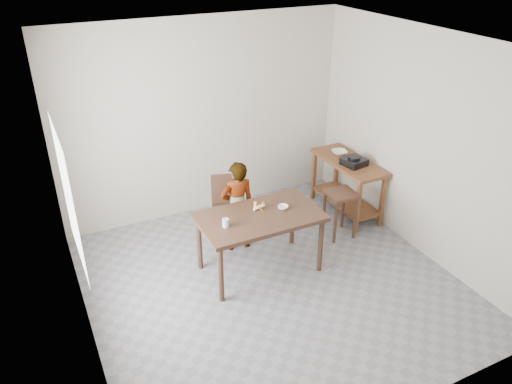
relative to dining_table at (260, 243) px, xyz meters
name	(u,v)px	position (x,y,z in m)	size (l,w,h in m)	color
floor	(271,284)	(0.00, -0.30, -0.40)	(4.00, 4.00, 0.04)	slate
ceiling	(276,42)	(0.00, -0.30, 2.35)	(4.00, 4.00, 0.04)	white
wall_back	(203,119)	(0.00, 1.72, 0.98)	(4.00, 0.04, 2.70)	beige
wall_front	(406,292)	(0.00, -2.32, 0.98)	(4.00, 0.04, 2.70)	beige
wall_left	(69,224)	(-2.02, -0.30, 0.98)	(0.04, 4.00, 2.70)	beige
wall_right	(423,145)	(2.02, -0.30, 0.98)	(0.04, 4.00, 2.70)	beige
window_pane	(68,198)	(-1.97, -0.10, 1.12)	(0.02, 1.10, 1.30)	white
dining_table	(260,243)	(0.00, 0.00, 0.00)	(1.40, 0.80, 0.75)	#40281B
prep_counter	(346,186)	(1.72, 0.70, 0.03)	(0.50, 1.20, 0.80)	brown
child	(237,206)	(-0.04, 0.54, 0.22)	(0.44, 0.29, 1.19)	white
dining_chair	(229,212)	(-0.07, 0.73, 0.06)	(0.42, 0.42, 0.87)	#40281B
stool	(340,214)	(1.28, 0.22, -0.06)	(0.36, 0.36, 0.63)	#40281B
glass_tumbler	(226,223)	(-0.44, -0.05, 0.42)	(0.08, 0.08, 0.09)	silver
small_bowl	(283,207)	(0.31, 0.01, 0.39)	(0.12, 0.12, 0.04)	white
banana	(259,207)	(0.05, 0.13, 0.40)	(0.17, 0.12, 0.06)	#DFCD57
serving_bowl	(339,152)	(1.73, 0.94, 0.45)	(0.21, 0.21, 0.05)	white
gas_burner	(354,162)	(1.70, 0.56, 0.47)	(0.28, 0.28, 0.09)	black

